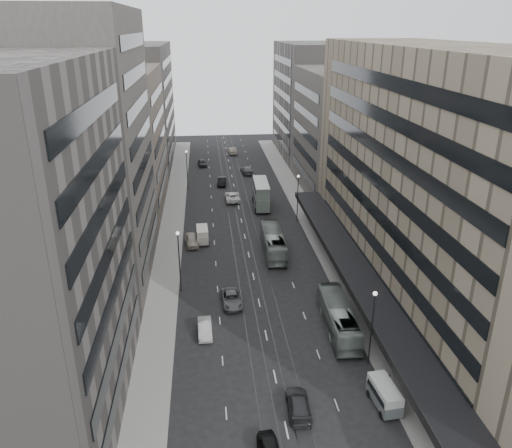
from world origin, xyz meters
name	(u,v)px	position (x,y,z in m)	size (l,w,h in m)	color
ground	(267,341)	(0.00, 0.00, 0.00)	(220.00, 220.00, 0.00)	black
sidewalk_right	(307,215)	(12.00, 37.50, 0.07)	(4.00, 125.00, 0.15)	gray
sidewalk_left	(173,220)	(-12.00, 37.50, 0.07)	(4.00, 125.00, 0.15)	gray
department_store	(442,182)	(21.45, 8.00, 14.95)	(19.20, 60.00, 30.00)	gray
building_right_mid	(341,132)	(21.50, 52.00, 12.00)	(15.00, 28.00, 24.00)	#46413D
building_right_far	(311,101)	(21.50, 82.00, 14.00)	(15.00, 32.00, 28.00)	slate
building_left_a	(11,257)	(-21.50, -8.00, 15.00)	(15.00, 28.00, 30.00)	slate
building_left_b	(82,151)	(-21.50, 19.00, 17.00)	(15.00, 26.00, 34.00)	#46413D
building_left_c	(118,141)	(-21.50, 46.00, 12.50)	(15.00, 28.00, 25.00)	#695B51
building_left_d	(138,105)	(-21.50, 79.00, 14.00)	(15.00, 38.00, 28.00)	slate
lamp_right_near	(373,320)	(9.70, -5.00, 5.20)	(0.44, 0.44, 8.32)	#262628
lamp_right_far	(298,192)	(9.70, 35.00, 5.20)	(0.44, 0.44, 8.32)	#262628
lamp_left_near	(179,254)	(-9.70, 12.00, 5.20)	(0.44, 0.44, 8.32)	#262628
lamp_left_far	(187,165)	(-9.70, 55.00, 5.20)	(0.44, 0.44, 8.32)	#262628
bus_near	(338,317)	(8.15, 1.25, 1.64)	(2.75, 11.75, 3.27)	gray
bus_far	(273,242)	(3.75, 22.48, 1.70)	(2.86, 12.24, 3.41)	gray
double_decker	(261,194)	(4.22, 42.62, 2.67)	(3.05, 9.14, 4.96)	slate
vw_microbus	(384,394)	(9.17, -11.00, 1.25)	(2.21, 4.31, 2.25)	#515658
panel_van	(202,234)	(-6.84, 27.30, 1.37)	(2.05, 3.99, 2.48)	#B8B2A6
sedan_1	(205,329)	(-6.73, 1.97, 0.71)	(1.49, 4.28, 1.41)	beige
sedan_2	(232,299)	(-3.39, 8.05, 0.72)	(2.39, 5.18, 1.44)	#5C5B5E
sedan_3	(298,404)	(1.39, -10.84, 0.72)	(2.01, 4.94, 1.43)	#2A2A2C
sedan_4	(192,240)	(-8.50, 26.44, 0.83)	(1.97, 4.89, 1.67)	#B6AA97
sedan_5	(222,182)	(-2.51, 57.33, 0.81)	(1.71, 4.92, 1.62)	black
sedan_6	(232,197)	(-0.93, 47.01, 0.82)	(2.73, 5.92, 1.64)	white
sedan_7	(247,170)	(3.54, 65.78, 0.82)	(2.29, 5.64, 1.64)	#5C5C5F
sedan_8	(202,163)	(-6.64, 73.57, 0.79)	(1.87, 4.64, 1.58)	#262628
sedan_9	(232,151)	(1.37, 85.06, 0.85)	(1.80, 5.16, 1.70)	#9E9383
pedestrian	(388,382)	(10.20, -9.04, 0.96)	(0.59, 0.39, 1.61)	black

